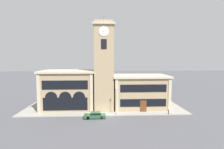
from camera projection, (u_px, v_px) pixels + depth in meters
ground_plane at (104, 116)px, 38.29m from camera, size 300.00×300.00×0.00m
sidewalk_kerb at (104, 108)px, 44.85m from camera, size 39.64×13.20×0.15m
clock_tower at (104, 66)px, 42.09m from camera, size 5.25×5.25×22.59m
town_hall_left_wing at (69, 89)px, 44.24m from camera, size 13.39×9.42×9.68m
town_hall_right_wing at (140, 91)px, 45.12m from camera, size 13.94×9.42×8.41m
parked_car_near at (95, 115)px, 36.96m from camera, size 4.59×1.84×1.34m
street_lamp at (116, 97)px, 38.60m from camera, size 0.36×0.36×6.08m
bollard at (169, 112)px, 39.24m from camera, size 0.18×0.18×1.06m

